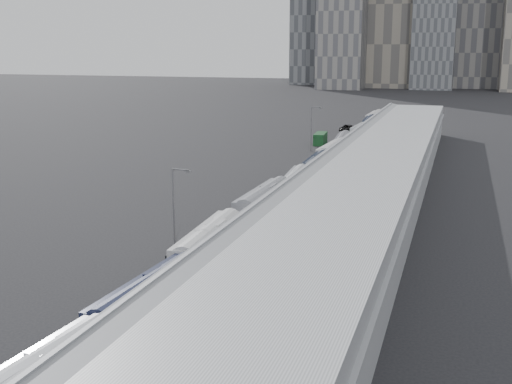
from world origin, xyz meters
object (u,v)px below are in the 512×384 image
at_px(bus_1, 149,306).
at_px(bus_7, 343,145).
at_px(bus_2, 210,250).
at_px(shipping_container, 320,139).
at_px(street_lamp_far, 312,126).
at_px(bus_10, 375,121).
at_px(bus_9, 370,126).
at_px(street_lamp_near, 175,201).
at_px(bus_4, 295,187).
at_px(bus_6, 333,155).
at_px(suv, 346,128).
at_px(bus_8, 362,134).
at_px(bus_5, 317,170).
at_px(bus_3, 264,207).

relative_size(bus_1, bus_7, 1.04).
relative_size(bus_2, shipping_container, 2.10).
bearing_deg(street_lamp_far, bus_10, 81.11).
distance_m(bus_9, street_lamp_near, 96.37).
height_order(bus_4, shipping_container, bus_4).
height_order(bus_9, street_lamp_far, street_lamp_far).
height_order(bus_6, bus_10, bus_10).
distance_m(bus_2, bus_10, 113.00).
bearing_deg(bus_4, suv, 89.63).
bearing_deg(bus_7, bus_8, 81.69).
bearing_deg(shipping_container, bus_5, -82.79).
distance_m(bus_2, street_lamp_near, 8.36).
bearing_deg(shipping_container, suv, 81.72).
bearing_deg(bus_2, bus_10, 86.95).
distance_m(bus_5, bus_6, 14.11).
bearing_deg(bus_8, bus_7, -90.03).
distance_m(street_lamp_near, shipping_container, 74.87).
xyz_separation_m(bus_6, bus_9, (0.28, 44.87, 0.02)).
height_order(bus_9, bus_10, bus_10).
relative_size(bus_2, bus_6, 1.02).
bearing_deg(bus_10, bus_9, -86.22).
relative_size(bus_7, bus_8, 0.97).
xyz_separation_m(bus_5, bus_7, (-0.92, 27.81, -0.07)).
bearing_deg(bus_9, bus_1, -93.08).
xyz_separation_m(bus_7, bus_9, (0.99, 31.17, 0.13)).
distance_m(bus_7, street_lamp_far, 7.13).
distance_m(bus_3, bus_7, 53.02).
distance_m(bus_2, street_lamp_far, 70.49).
distance_m(bus_1, bus_7, 83.47).
bearing_deg(bus_1, bus_7, 93.88).
height_order(bus_3, suv, bus_3).
bearing_deg(bus_4, bus_5, 84.09).
xyz_separation_m(bus_1, bus_3, (-0.57, 30.45, 0.13)).
bearing_deg(bus_10, bus_3, -88.69).
xyz_separation_m(street_lamp_near, suv, (0.67, 97.30, -3.95)).
bearing_deg(bus_7, bus_3, -94.95).
bearing_deg(street_lamp_near, bus_3, 63.85).
distance_m(bus_2, shipping_container, 80.27).
bearing_deg(bus_6, street_lamp_near, -94.44).
relative_size(bus_4, bus_5, 0.95).
relative_size(bus_3, bus_10, 1.02).
height_order(street_lamp_near, street_lamp_far, street_lamp_far).
bearing_deg(street_lamp_far, bus_8, 67.87).
xyz_separation_m(bus_2, bus_6, (0.55, 56.42, -0.04)).
relative_size(bus_3, bus_9, 1.03).
relative_size(bus_2, street_lamp_far, 1.58).
distance_m(bus_3, street_lamp_far, 53.51).
xyz_separation_m(bus_4, bus_6, (0.02, 26.39, 0.14)).
distance_m(bus_1, bus_4, 43.38).
distance_m(bus_5, suv, 60.49).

